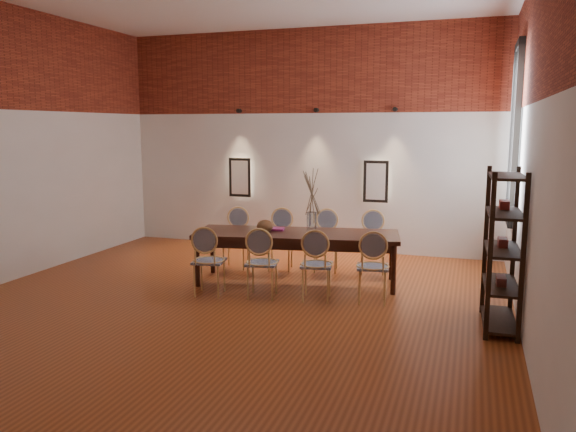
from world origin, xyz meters
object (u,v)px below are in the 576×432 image
(chair_near_c, at_px, (317,265))
(book, at_px, (275,229))
(chair_near_d, at_px, (373,267))
(chair_far_b, at_px, (280,240))
(vase, at_px, (312,223))
(shelving_rack, at_px, (503,249))
(chair_far_a, at_px, (236,239))
(dining_table, at_px, (297,258))
(chair_near_a, at_px, (209,261))
(chair_far_c, at_px, (326,242))
(chair_far_d, at_px, (373,243))
(bowl, at_px, (265,226))
(chair_near_b, at_px, (262,263))

(chair_near_c, xyz_separation_m, book, (-0.85, 0.75, 0.30))
(chair_near_c, relative_size, chair_near_d, 1.00)
(chair_far_b, relative_size, vase, 3.13)
(book, height_order, shelving_rack, shelving_rack)
(chair_far_a, bearing_deg, chair_far_b, -180.00)
(chair_near_c, bearing_deg, shelving_rack, -18.22)
(chair_near_c, relative_size, book, 3.62)
(vase, bearing_deg, chair_near_c, -69.00)
(chair_far_b, bearing_deg, dining_table, 115.93)
(chair_near_a, distance_m, shelving_rack, 3.70)
(chair_far_c, relative_size, chair_far_d, 1.00)
(chair_near_a, relative_size, chair_far_b, 1.00)
(vase, bearing_deg, bowl, -165.92)
(chair_far_b, xyz_separation_m, bowl, (0.05, -0.80, 0.37))
(chair_far_b, bearing_deg, shelving_rack, 142.61)
(chair_far_b, height_order, shelving_rack, shelving_rack)
(chair_near_b, bearing_deg, book, 88.59)
(chair_far_c, bearing_deg, chair_far_b, 0.00)
(chair_far_d, bearing_deg, chair_far_c, 0.00)
(chair_far_a, bearing_deg, chair_far_c, -180.00)
(chair_near_a, relative_size, book, 3.62)
(chair_near_d, bearing_deg, chair_near_a, -180.00)
(chair_near_c, bearing_deg, chair_far_b, 115.93)
(shelving_rack, bearing_deg, chair_near_d, 161.63)
(chair_near_b, bearing_deg, chair_far_c, 64.07)
(vase, bearing_deg, chair_far_b, 137.57)
(chair_near_d, height_order, chair_far_d, same)
(chair_near_d, distance_m, book, 1.71)
(book, bearing_deg, dining_table, -12.16)
(chair_near_b, distance_m, book, 0.93)
(chair_far_a, bearing_deg, vase, 150.22)
(chair_near_b, relative_size, chair_far_c, 1.00)
(chair_far_a, relative_size, chair_far_d, 1.00)
(shelving_rack, bearing_deg, vase, 155.73)
(chair_near_b, relative_size, chair_far_b, 1.00)
(chair_far_b, distance_m, bowl, 0.88)
(bowl, bearing_deg, chair_far_a, 138.40)
(chair_far_d, distance_m, shelving_rack, 2.66)
(dining_table, height_order, chair_near_c, chair_near_c)
(chair_near_a, height_order, chair_near_c, same)
(chair_near_a, bearing_deg, chair_far_d, 34.43)
(book, bearing_deg, shelving_rack, -19.33)
(dining_table, bearing_deg, book, 158.03)
(chair_far_c, xyz_separation_m, chair_far_d, (0.72, 0.12, 0.00))
(chair_near_c, xyz_separation_m, chair_far_b, (-0.97, 1.35, 0.00))
(chair_far_a, bearing_deg, bowl, 128.59)
(vase, bearing_deg, chair_far_c, 88.61)
(chair_near_b, relative_size, vase, 3.13)
(bowl, bearing_deg, book, 68.91)
(chair_near_a, xyz_separation_m, vase, (1.16, 0.96, 0.43))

